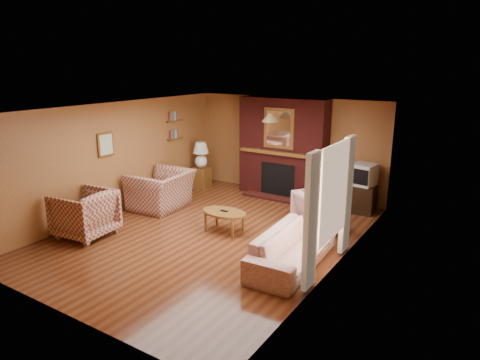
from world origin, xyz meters
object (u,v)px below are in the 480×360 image
Objects in this scene: fireplace at (283,148)px; tv_stand at (361,198)px; floral_sofa at (293,248)px; plaid_armchair at (85,214)px; floral_armchair at (320,211)px; side_table at (201,177)px; crt_tv at (363,174)px; table_lamp at (201,153)px; coffee_table at (224,214)px; plaid_loveseat at (161,190)px.

fireplace reaches higher than tv_stand.
tv_stand is (0.15, 3.16, 0.01)m from floral_sofa.
plaid_armchair is 0.48× the size of floral_sofa.
floral_armchair is 3.96m from side_table.
tv_stand is 1.07× the size of crt_tv.
floral_armchair is 1.58× the size of side_table.
floral_sofa is at bearing -35.06° from side_table.
tv_stand is 0.55m from crt_tv.
floral_sofa is 2.38× the size of floral_armchair.
crt_tv is at bearing 4.74° from table_lamp.
coffee_table is 1.50× the size of tv_stand.
floral_armchair is at bearing 120.95° from plaid_armchair.
plaid_loveseat is at bearing -82.13° from table_lamp.
fireplace is 2.18m from table_lamp.
floral_armchair is (-0.21, 1.66, 0.09)m from floral_sofa.
fireplace is at bearing 171.69° from tv_stand.
plaid_loveseat is at bearing 45.91° from floral_armchair.
fireplace reaches higher than coffee_table.
plaid_armchair is 3.81m from side_table.
floral_sofa is at bearing 132.47° from floral_armchair.
floral_armchair is (3.54, 0.66, -0.03)m from plaid_loveseat.
fireplace is at bearing 174.70° from crt_tv.
floral_armchair is at bearing -103.52° from crt_tv.
plaid_loveseat is 3.88m from floral_sofa.
plaid_loveseat is at bearing 72.42° from floral_sofa.
fireplace is 4.11× the size of crt_tv.
plaid_armchair is (-1.95, -4.34, -0.74)m from fireplace.
floral_sofa is 4.93m from table_lamp.
floral_sofa is 3.05× the size of table_lamp.
plaid_loveseat reaches higher than tv_stand.
plaid_armchair is 3.98m from floral_sofa.
floral_sofa is 3.50× the size of crt_tv.
plaid_loveseat is 1.51× the size of floral_armchair.
floral_sofa is (3.75, -1.00, -0.12)m from plaid_loveseat.
table_lamp reaches higher than floral_armchair.
table_lamp is at bearing -177.33° from plaid_loveseat.
plaid_loveseat is at bearing 171.97° from plaid_armchair.
floral_sofa is (1.90, -3.34, -0.88)m from fireplace.
floral_sofa is at bearing -60.38° from fireplace.
coffee_table is (2.02, -0.43, -0.05)m from plaid_loveseat.
plaid_armchair reaches higher than floral_armchair.
plaid_loveseat is 2.21× the size of crt_tv.
plaid_loveseat is (-1.85, -2.34, -0.76)m from fireplace.
crt_tv is at bearing 53.88° from coffee_table.
fireplace reaches higher than plaid_loveseat.
plaid_armchair is 2.63m from coffee_table.
tv_stand is at bearing 53.94° from coffee_table.
plaid_loveseat is 2.38× the size of side_table.
side_table is 0.87× the size of tv_stand.
side_table is 0.81× the size of table_lamp.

